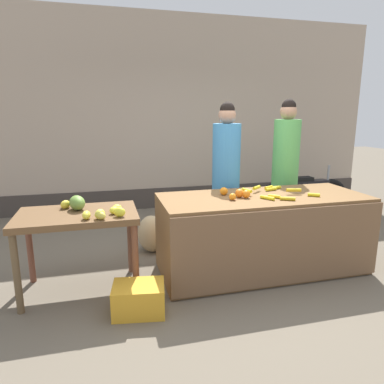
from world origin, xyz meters
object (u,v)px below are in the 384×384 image
vendor_woman_blue_shirt (226,177)px  produce_crate (139,299)px  vendor_woman_green_shirt (285,172)px  produce_sack (152,234)px  parked_motorcycle (303,196)px

vendor_woman_blue_shirt → produce_crate: bearing=-134.9°
vendor_woman_green_shirt → produce_sack: vendor_woman_green_shirt is taller
produce_crate → produce_sack: (0.30, 1.34, 0.10)m
produce_crate → vendor_woman_blue_shirt: bearing=45.1°
vendor_woman_green_shirt → produce_sack: 1.91m
vendor_woman_green_shirt → produce_sack: size_ratio=4.04×
produce_crate → produce_sack: size_ratio=0.95×
vendor_woman_green_shirt → parked_motorcycle: bearing=43.7°
vendor_woman_blue_shirt → parked_motorcycle: 1.89m
vendor_woman_blue_shirt → produce_crate: 1.91m
vendor_woman_blue_shirt → produce_sack: vendor_woman_blue_shirt is taller
vendor_woman_blue_shirt → parked_motorcycle: vendor_woman_blue_shirt is taller
vendor_woman_green_shirt → produce_crate: vendor_woman_green_shirt is taller
parked_motorcycle → produce_sack: (-2.55, -0.72, -0.17)m
vendor_woman_blue_shirt → vendor_woman_green_shirt: (0.85, 0.08, 0.02)m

